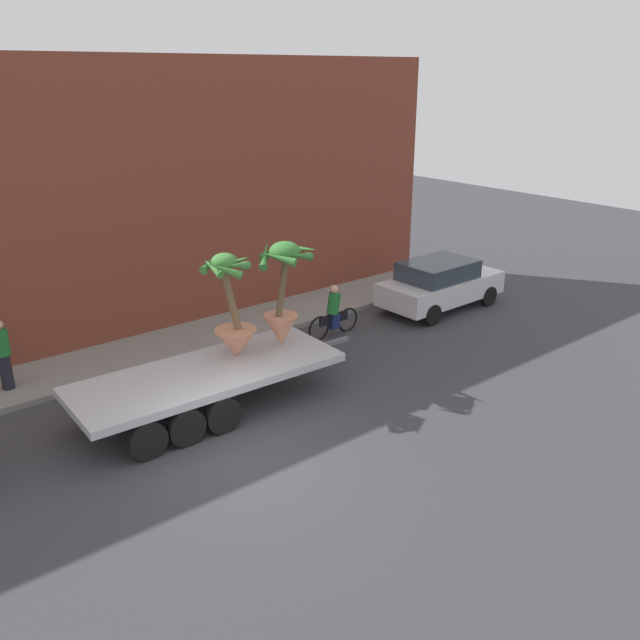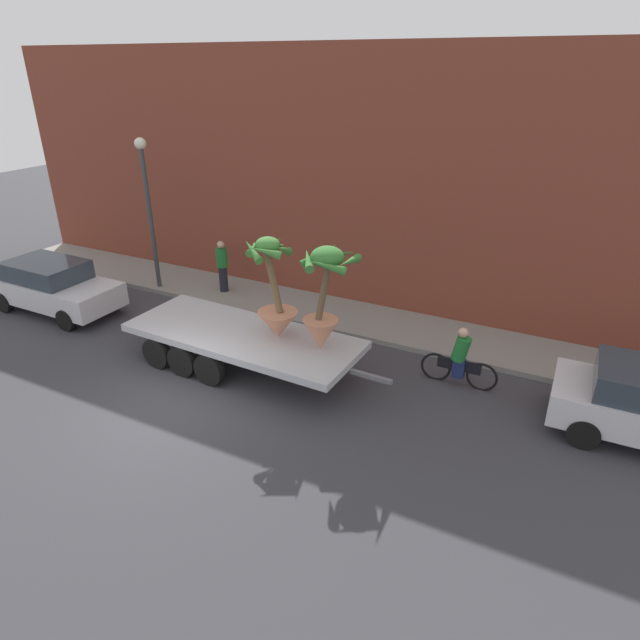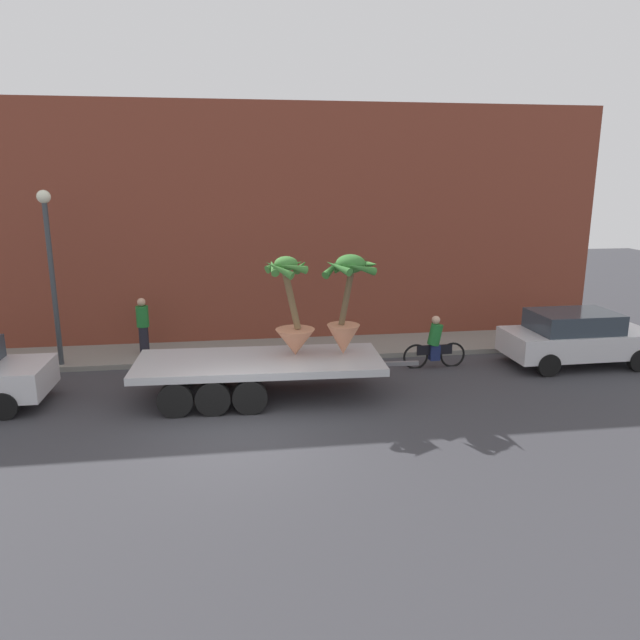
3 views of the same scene
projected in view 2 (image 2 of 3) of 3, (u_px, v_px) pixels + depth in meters
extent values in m
plane|color=#38383D|center=(168.00, 409.00, 12.17)|extent=(60.00, 60.00, 0.00)
cube|color=gray|center=(299.00, 307.00, 17.05)|extent=(24.00, 2.20, 0.15)
cube|color=brown|center=(324.00, 178.00, 16.82)|extent=(24.00, 1.20, 7.56)
cube|color=#B7BABF|center=(243.00, 336.00, 13.46)|extent=(6.06, 2.48, 0.18)
cylinder|color=black|center=(211.00, 321.00, 15.34)|extent=(0.81, 0.25, 0.80)
cylinder|color=black|center=(157.00, 353.00, 13.67)|extent=(0.81, 0.25, 0.80)
cylinder|color=black|center=(235.00, 328.00, 14.97)|extent=(0.81, 0.25, 0.80)
cylinder|color=black|center=(182.00, 361.00, 13.30)|extent=(0.81, 0.25, 0.80)
cylinder|color=black|center=(260.00, 334.00, 14.61)|extent=(0.81, 0.25, 0.80)
cylinder|color=black|center=(209.00, 369.00, 12.94)|extent=(0.81, 0.25, 0.80)
cube|color=slate|center=(371.00, 377.00, 11.99)|extent=(1.00, 0.13, 0.10)
cone|color=tan|center=(321.00, 334.00, 12.50)|extent=(0.83, 0.83, 0.75)
cylinder|color=brown|center=(324.00, 289.00, 11.98)|extent=(0.42, 0.15, 1.53)
ellipsoid|color=#387A33|center=(327.00, 257.00, 11.62)|extent=(0.73, 0.73, 0.45)
cone|color=#387A33|center=(349.00, 261.00, 11.44)|extent=(0.25, 1.05, 0.36)
cone|color=#387A33|center=(339.00, 255.00, 11.96)|extent=(0.90, 0.34, 0.49)
cone|color=#387A33|center=(320.00, 254.00, 12.04)|extent=(0.77, 0.82, 0.57)
cone|color=#387A33|center=(308.00, 259.00, 11.60)|extent=(0.63, 0.83, 0.36)
cone|color=#387A33|center=(326.00, 266.00, 11.26)|extent=(0.88, 0.52, 0.42)
cone|color=tan|center=(278.00, 324.00, 13.08)|extent=(0.98, 0.98, 0.66)
cylinder|color=brown|center=(273.00, 279.00, 12.63)|extent=(0.50, 0.16, 1.64)
ellipsoid|color=#428438|center=(268.00, 245.00, 12.32)|extent=(0.56, 0.56, 0.35)
cone|color=#428438|center=(283.00, 250.00, 12.26)|extent=(0.35, 0.80, 0.49)
cone|color=#428438|center=(280.00, 246.00, 12.46)|extent=(0.61, 0.55, 0.41)
cone|color=#428438|center=(268.00, 243.00, 12.66)|extent=(0.72, 0.53, 0.39)
cone|color=#428438|center=(255.00, 246.00, 12.45)|extent=(0.27, 0.68, 0.40)
cone|color=#428438|center=(252.00, 251.00, 12.17)|extent=(0.77, 0.58, 0.48)
cone|color=#428438|center=(265.00, 252.00, 12.02)|extent=(0.76, 0.48, 0.37)
torus|color=black|center=(482.00, 377.00, 12.74)|extent=(0.74, 0.08, 0.74)
torus|color=black|center=(436.00, 367.00, 13.17)|extent=(0.74, 0.08, 0.74)
cube|color=black|center=(459.00, 365.00, 12.88)|extent=(1.04, 0.08, 0.28)
cylinder|color=#1E702D|center=(461.00, 349.00, 12.68)|extent=(0.45, 0.35, 0.65)
sphere|color=tan|center=(463.00, 333.00, 12.50)|extent=(0.24, 0.24, 0.24)
cube|color=navy|center=(459.00, 368.00, 12.91)|extent=(0.28, 0.25, 0.44)
cylinder|color=black|center=(587.00, 392.00, 12.20)|extent=(0.64, 0.21, 0.64)
cylinder|color=black|center=(584.00, 434.00, 10.83)|extent=(0.64, 0.21, 0.64)
cube|color=silver|center=(55.00, 291.00, 16.69)|extent=(4.28, 1.79, 0.70)
cube|color=#2D3842|center=(46.00, 270.00, 16.51)|extent=(2.36, 1.60, 0.56)
cylinder|color=black|center=(111.00, 300.00, 16.93)|extent=(0.64, 0.20, 0.64)
cylinder|color=black|center=(66.00, 320.00, 15.60)|extent=(0.64, 0.20, 0.64)
cylinder|color=black|center=(50.00, 285.00, 18.08)|extent=(0.64, 0.20, 0.64)
cylinder|color=black|center=(4.00, 302.00, 16.75)|extent=(0.64, 0.20, 0.64)
cylinder|color=black|center=(223.00, 279.00, 17.86)|extent=(0.28, 0.28, 0.85)
cylinder|color=#1E702D|center=(222.00, 258.00, 17.55)|extent=(0.36, 0.36, 0.62)
sphere|color=tan|center=(221.00, 245.00, 17.36)|extent=(0.24, 0.24, 0.24)
cylinder|color=#383D42|center=(151.00, 221.00, 17.45)|extent=(0.14, 0.14, 4.50)
sphere|color=#EAEACC|center=(140.00, 143.00, 16.41)|extent=(0.36, 0.36, 0.36)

